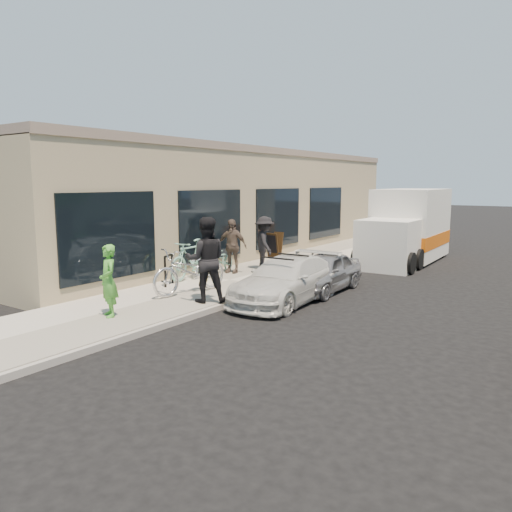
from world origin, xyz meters
The scene contains 17 objects.
ground centered at (0.00, 0.00, 0.00)m, with size 120.00×120.00×0.00m, color black.
sidewalk centered at (-2.00, 3.00, 0.07)m, with size 3.00×34.00×0.15m, color #B2ADA1.
curb centered at (-0.45, 3.00, 0.07)m, with size 0.12×34.00×0.13m, color #9F9A91.
storefront centered at (-5.24, 7.99, 2.12)m, with size 3.60×20.00×4.22m.
bike_rack centered at (-2.90, 1.46, 0.66)m, with size 0.28×0.56×0.85m.
sandwich_board centered at (-3.32, 7.39, 0.63)m, with size 0.60×0.60×0.93m.
sedan_white centered at (0.41, 2.18, 0.56)m, with size 1.67×3.88×1.15m.
sedan_silver centered at (0.60, 3.76, 0.53)m, with size 1.25×3.10×1.06m, color gray.
moving_truck centered at (0.78, 10.21, 1.19)m, with size 2.21×5.53×2.68m.
tandem_bike centered at (-1.74, 1.05, 0.73)m, with size 0.78×2.22×1.17m, color silver.
woman_rider centered at (-1.65, -1.57, 0.91)m, with size 0.55×0.36×1.52m, color green.
man_standing centered at (-0.83, 0.58, 1.15)m, with size 0.97×0.76×2.00m, color black.
cruiser_bike_a centered at (-3.01, 2.48, 0.72)m, with size 0.54×1.91×1.15m, color #7DBAAA.
cruiser_bike_b centered at (-2.82, 3.63, 0.55)m, with size 0.53×1.52×0.80m, color #7DBAAA.
cruiser_bike_c centered at (-2.60, 2.85, 0.64)m, with size 0.46×1.64×0.98m, color gold.
bystander_a centered at (-2.11, 4.98, 1.01)m, with size 1.11×0.64×1.72m, color black.
bystander_b centered at (-2.66, 3.97, 0.99)m, with size 0.98×0.41×1.67m, color brown.
Camera 1 is at (6.66, -8.20, 2.94)m, focal length 35.00 mm.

